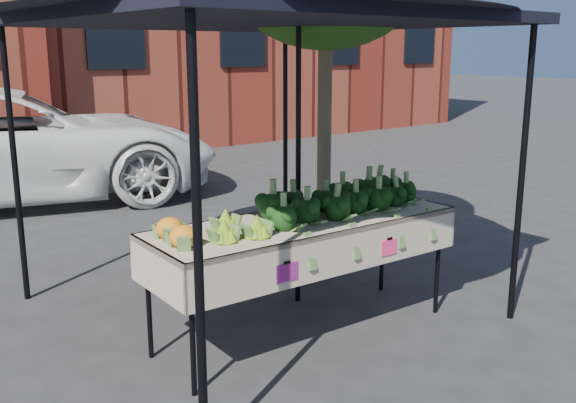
% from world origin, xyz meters
% --- Properties ---
extents(ground, '(90.00, 90.00, 0.00)m').
position_xyz_m(ground, '(0.00, 0.00, 0.00)').
color(ground, '#27272A').
extents(table, '(2.44, 0.92, 0.90)m').
position_xyz_m(table, '(-0.04, -0.11, 0.45)').
color(table, '#BDAB94').
rests_on(table, ground).
extents(canopy, '(3.16, 3.16, 2.74)m').
position_xyz_m(canopy, '(-0.01, 0.51, 1.37)').
color(canopy, black).
rests_on(canopy, ground).
extents(broccoli_heap, '(1.60, 0.57, 0.26)m').
position_xyz_m(broccoli_heap, '(0.35, -0.08, 1.03)').
color(broccoli_heap, black).
rests_on(broccoli_heap, table).
extents(romanesco_cluster, '(0.43, 0.47, 0.20)m').
position_xyz_m(romanesco_cluster, '(-0.70, -0.12, 1.00)').
color(romanesco_cluster, '#87B424').
rests_on(romanesco_cluster, table).
extents(cauliflower_pair, '(0.23, 0.43, 0.18)m').
position_xyz_m(cauliflower_pair, '(-1.07, -0.04, 0.99)').
color(cauliflower_pair, orange).
rests_on(cauliflower_pair, table).
extents(street_tree, '(1.88, 1.88, 3.71)m').
position_xyz_m(street_tree, '(0.92, 0.74, 1.85)').
color(street_tree, '#1E4C14').
rests_on(street_tree, ground).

